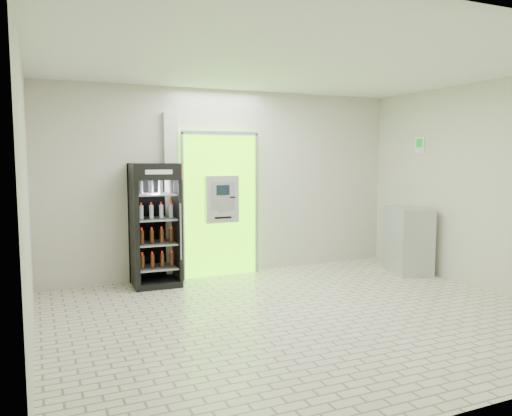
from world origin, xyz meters
TOP-DOWN VIEW (x-y plane):
  - ground at (0.00, 0.00)m, footprint 6.00×6.00m
  - room_shell at (0.00, 0.00)m, footprint 6.00×6.00m
  - atm_assembly at (-0.20, 2.41)m, footprint 1.30×0.24m
  - pillar at (-0.98, 2.45)m, footprint 0.22×0.11m
  - beverage_cooler at (-1.31, 2.19)m, footprint 0.71×0.67m
  - steel_cabinet at (2.72, 1.30)m, footprint 0.76×0.94m
  - exit_sign at (2.99, 1.40)m, footprint 0.02×0.22m

SIDE VIEW (x-z plane):
  - ground at x=0.00m, z-range 0.00..0.00m
  - steel_cabinet at x=2.72m, z-range 0.00..1.09m
  - beverage_cooler at x=-1.31m, z-range -0.04..1.79m
  - atm_assembly at x=-0.20m, z-range 0.01..2.34m
  - pillar at x=-0.98m, z-range 0.00..2.60m
  - room_shell at x=0.00m, z-range -1.16..4.84m
  - exit_sign at x=2.99m, z-range 1.99..2.25m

